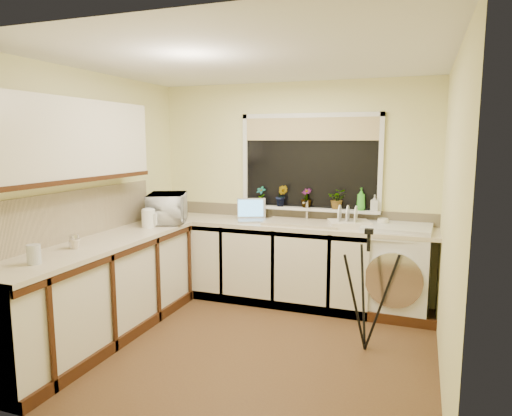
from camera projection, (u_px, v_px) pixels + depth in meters
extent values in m
plane|color=brown|center=(246.00, 345.00, 4.07)|extent=(3.20, 3.20, 0.00)
plane|color=white|center=(245.00, 60.00, 3.71)|extent=(3.20, 3.20, 0.00)
plane|color=#F2EDA1|center=(293.00, 191.00, 5.29)|extent=(3.20, 0.00, 3.20)
plane|color=#F2EDA1|center=(147.00, 247.00, 2.50)|extent=(3.20, 0.00, 3.20)
plane|color=#F2EDA1|center=(92.00, 200.00, 4.43)|extent=(0.00, 3.00, 3.00)
plane|color=#F2EDA1|center=(449.00, 220.00, 3.36)|extent=(0.00, 3.00, 3.00)
cube|color=silver|center=(258.00, 261.00, 5.24)|extent=(2.55, 0.60, 0.86)
cube|color=silver|center=(101.00, 292.00, 4.17)|extent=(0.54, 2.40, 0.86)
cube|color=beige|center=(285.00, 224.00, 5.06)|extent=(3.20, 0.60, 0.04)
cube|color=beige|center=(99.00, 244.00, 4.10)|extent=(0.60, 2.40, 0.04)
cube|color=silver|center=(68.00, 141.00, 3.88)|extent=(0.28, 1.90, 0.70)
cube|color=beige|center=(71.00, 215.00, 4.17)|extent=(0.02, 2.40, 0.45)
cube|color=beige|center=(292.00, 213.00, 5.32)|extent=(3.20, 0.02, 0.14)
cube|color=black|center=(310.00, 163.00, 5.16)|extent=(1.50, 0.02, 1.00)
cube|color=tan|center=(310.00, 129.00, 5.08)|extent=(1.50, 0.02, 0.25)
cube|color=white|center=(308.00, 209.00, 5.18)|extent=(1.60, 0.14, 0.03)
cube|color=tan|center=(303.00, 223.00, 4.99)|extent=(0.82, 0.46, 0.03)
cylinder|color=silver|center=(307.00, 211.00, 5.14)|extent=(0.03, 0.03, 0.24)
cube|color=silver|center=(396.00, 269.00, 4.76)|extent=(0.70, 0.68, 0.95)
cube|color=#9E9FA6|center=(252.00, 220.00, 5.15)|extent=(0.40, 0.35, 0.02)
cube|color=#53A2E1|center=(251.00, 208.00, 5.27)|extent=(0.32, 0.19, 0.23)
cylinder|color=white|center=(149.00, 219.00, 4.77)|extent=(0.14, 0.14, 0.18)
cube|color=silver|center=(349.00, 224.00, 4.81)|extent=(0.50, 0.44, 0.06)
cylinder|color=silver|center=(34.00, 254.00, 3.37)|extent=(0.10, 0.10, 0.15)
cylinder|color=silver|center=(74.00, 241.00, 3.86)|extent=(0.09, 0.09, 0.12)
imported|color=white|center=(167.00, 208.00, 5.08)|extent=(0.59, 0.68, 0.32)
imported|color=#999999|center=(261.00, 196.00, 5.35)|extent=(0.13, 0.10, 0.22)
imported|color=#999999|center=(282.00, 196.00, 5.23)|extent=(0.15, 0.12, 0.25)
imported|color=#999999|center=(306.00, 198.00, 5.17)|extent=(0.15, 0.15, 0.21)
imported|color=#999999|center=(337.00, 199.00, 5.05)|extent=(0.22, 0.19, 0.22)
imported|color=green|center=(361.00, 199.00, 4.96)|extent=(0.11, 0.11, 0.25)
imported|color=#999999|center=(374.00, 203.00, 4.92)|extent=(0.08, 0.08, 0.17)
imported|color=white|center=(383.00, 223.00, 4.80)|extent=(0.13, 0.13, 0.09)
imported|color=beige|center=(75.00, 244.00, 3.85)|extent=(0.11, 0.11, 0.08)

